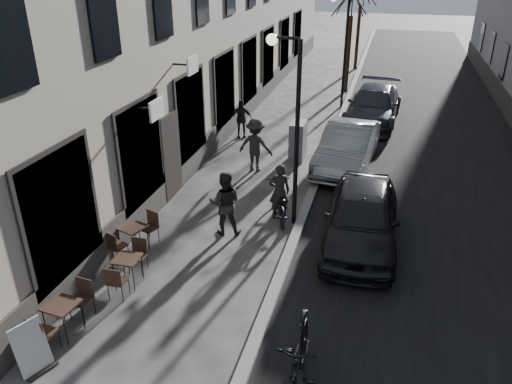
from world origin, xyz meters
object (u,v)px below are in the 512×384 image
at_px(bistro_set_a, 63,316).
at_px(pedestrian_near, 225,203).
at_px(streetlamp_far, 342,40).
at_px(car_far, 373,106).
at_px(tree_near, 353,0).
at_px(streetlamp_near, 291,113).
at_px(bicycle, 279,202).
at_px(car_near, 362,217).
at_px(sign_board, 33,352).
at_px(pedestrian_mid, 255,145).
at_px(bistro_set_c, 133,236).
at_px(car_mid, 347,147).
at_px(pedestrian_far, 241,119).
at_px(moped, 299,359).
at_px(utility_cabinet, 298,141).
at_px(bistro_set_b, 128,268).

relative_size(bistro_set_a, pedestrian_near, 0.84).
height_order(streetlamp_far, car_far, streetlamp_far).
bearing_deg(tree_near, streetlamp_far, -91.38).
distance_m(streetlamp_near, bicycle, 2.68).
relative_size(streetlamp_near, car_near, 1.13).
relative_size(sign_board, car_near, 0.23).
height_order(pedestrian_mid, car_near, pedestrian_mid).
distance_m(sign_board, car_far, 17.17).
height_order(bistro_set_c, pedestrian_near, pedestrian_near).
xyz_separation_m(car_near, car_mid, (-0.86, 5.03, -0.01)).
bearing_deg(pedestrian_far, car_near, -73.09).
xyz_separation_m(tree_near, pedestrian_mid, (-1.90, -11.70, -3.74)).
bearing_deg(pedestrian_far, tree_near, 48.44).
xyz_separation_m(streetlamp_far, pedestrian_far, (-3.29, -5.51, -2.39)).
relative_size(sign_board, moped, 0.44).
bearing_deg(car_far, pedestrian_mid, -114.61).
bearing_deg(pedestrian_far, pedestrian_near, -96.50).
bearing_deg(sign_board, utility_cabinet, 99.36).
xyz_separation_m(streetlamp_near, sign_board, (-3.29, -6.57, -2.75)).
bearing_deg(bicycle, car_mid, -128.26).
bearing_deg(moped, pedestrian_far, 108.79).
height_order(bistro_set_a, bistro_set_c, bistro_set_a).
xyz_separation_m(bistro_set_a, bicycle, (3.03, 5.79, 0.06)).
height_order(streetlamp_near, moped, streetlamp_near).
height_order(sign_board, car_far, car_far).
relative_size(bistro_set_a, moped, 0.65).
xyz_separation_m(sign_board, pedestrian_far, (-0.01, 13.05, 0.36)).
height_order(bistro_set_b, pedestrian_near, pedestrian_near).
bearing_deg(bicycle, car_near, 141.80).
distance_m(bistro_set_c, bicycle, 4.13).
relative_size(utility_cabinet, pedestrian_mid, 0.75).
relative_size(sign_board, pedestrian_mid, 0.55).
distance_m(bicycle, pedestrian_mid, 3.49).
height_order(pedestrian_mid, car_mid, pedestrian_mid).
bearing_deg(pedestrian_near, car_near, 173.33).
distance_m(sign_board, car_near, 8.00).
xyz_separation_m(bistro_set_b, bicycle, (2.62, 3.95, 0.08)).
distance_m(streetlamp_near, pedestrian_mid, 4.39).
bearing_deg(car_far, bistro_set_b, -104.80).
bearing_deg(sign_board, car_near, 70.81).
relative_size(car_near, car_mid, 0.98).
relative_size(tree_near, pedestrian_mid, 3.08).
bearing_deg(streetlamp_near, tree_near, 89.72).
xyz_separation_m(streetlamp_near, car_far, (1.76, 9.84, -2.40)).
relative_size(bistro_set_a, car_near, 0.33).
xyz_separation_m(bistro_set_b, car_near, (4.95, 3.15, 0.35)).
distance_m(bistro_set_b, utility_cabinet, 8.81).
relative_size(bistro_set_b, sign_board, 1.38).
xyz_separation_m(streetlamp_near, pedestrian_near, (-1.50, -1.00, -2.28)).
xyz_separation_m(car_far, moped, (-0.39, -15.62, -0.08)).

